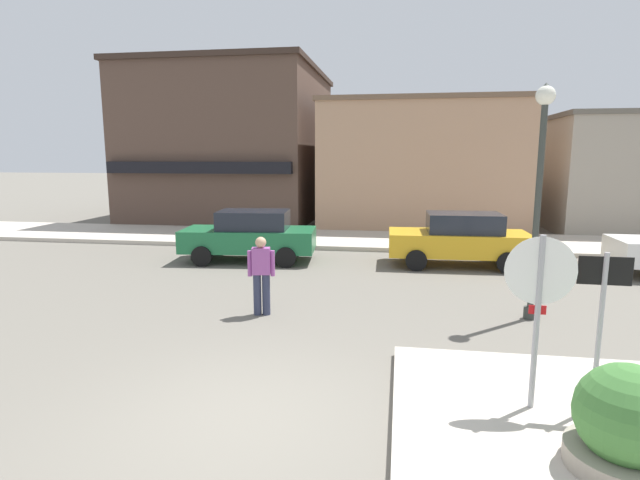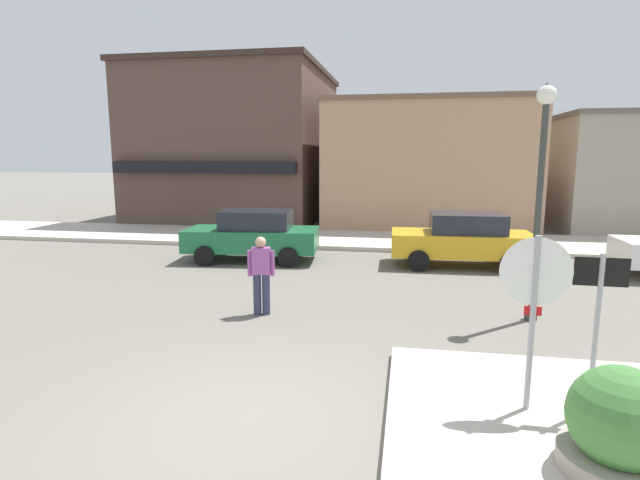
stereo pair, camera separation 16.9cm
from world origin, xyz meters
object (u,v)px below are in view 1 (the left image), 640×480
(stop_sign, at_px, (538,300))
(one_way_sign, at_px, (601,316))
(pedestrian_crossing_near, at_px, (261,273))
(parked_car_nearest, at_px, (250,235))
(planter, at_px, (626,430))
(lamp_post, at_px, (540,169))
(parked_car_second, at_px, (459,239))

(stop_sign, height_order, one_way_sign, stop_sign)
(stop_sign, xyz_separation_m, pedestrian_crossing_near, (-4.39, 3.42, -0.65))
(one_way_sign, bearing_deg, stop_sign, -174.80)
(parked_car_nearest, bearing_deg, one_way_sign, -50.62)
(one_way_sign, relative_size, pedestrian_crossing_near, 1.30)
(parked_car_nearest, bearing_deg, planter, -54.98)
(lamp_post, distance_m, parked_car_second, 5.31)
(one_way_sign, xyz_separation_m, pedestrian_crossing_near, (-5.12, 3.35, -0.46))
(planter, xyz_separation_m, pedestrian_crossing_near, (-4.97, 4.58, 0.31))
(parked_car_second, bearing_deg, pedestrian_crossing_near, -129.81)
(planter, bearing_deg, lamp_post, 85.94)
(one_way_sign, distance_m, pedestrian_crossing_near, 6.14)
(parked_car_second, relative_size, pedestrian_crossing_near, 2.51)
(stop_sign, xyz_separation_m, lamp_post, (0.95, 4.01, 1.44))
(stop_sign, bearing_deg, pedestrian_crossing_near, 142.07)
(planter, distance_m, pedestrian_crossing_near, 6.76)
(pedestrian_crossing_near, bearing_deg, one_way_sign, -33.20)
(stop_sign, relative_size, pedestrian_crossing_near, 1.43)
(lamp_post, bearing_deg, parked_car_nearest, 147.95)
(stop_sign, height_order, lamp_post, lamp_post)
(stop_sign, distance_m, lamp_post, 4.37)
(pedestrian_crossing_near, bearing_deg, lamp_post, 6.35)
(lamp_post, relative_size, parked_car_nearest, 1.10)
(parked_car_nearest, xyz_separation_m, pedestrian_crossing_near, (1.77, -5.05, 0.06))
(parked_car_second, bearing_deg, planter, -87.14)
(stop_sign, bearing_deg, lamp_post, 76.62)
(lamp_post, bearing_deg, one_way_sign, -93.19)
(parked_car_nearest, relative_size, parked_car_second, 1.02)
(one_way_sign, xyz_separation_m, lamp_post, (0.22, 3.94, 1.63))
(planter, bearing_deg, pedestrian_crossing_near, 137.36)
(lamp_post, bearing_deg, planter, -94.06)
(one_way_sign, xyz_separation_m, planter, (-0.15, -1.23, -0.77))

